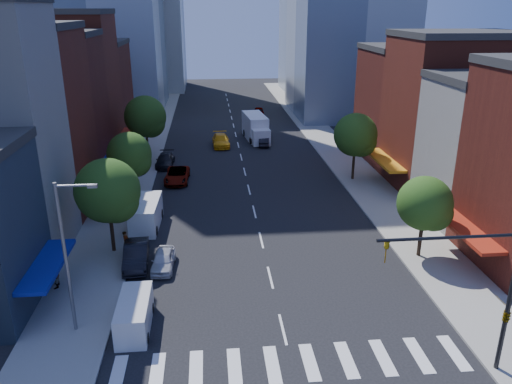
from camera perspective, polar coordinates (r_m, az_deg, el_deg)
The scene contains 30 objects.
ground at distance 30.29m, azimuth 3.08°, elevation -15.40°, with size 220.00×220.00×0.00m, color black.
sidewalk_left at distance 67.21m, azimuth -12.67°, elevation 4.64°, with size 5.00×120.00×0.15m, color gray.
sidewalk_right at distance 68.65m, azimuth 8.57°, elevation 5.23°, with size 5.00×120.00×0.15m, color gray.
crosswalk at distance 27.94m, azimuth 4.03°, elevation -18.95°, with size 19.00×3.00×0.01m, color silver.
bldg_left_2 at distance 48.91m, azimuth -26.01°, elevation 6.86°, with size 12.00×9.00×16.00m, color maroon.
bldg_left_3 at distance 56.88m, azimuth -23.13°, elevation 8.40°, with size 12.00×8.00×15.00m, color #531B14.
bldg_left_4 at distance 64.77m, azimuth -21.12°, elevation 10.85°, with size 12.00×9.00×17.00m, color maroon.
bldg_left_5 at distance 74.16m, azimuth -19.08°, elevation 10.56°, with size 12.00×10.00×13.00m, color #531B14.
bldg_right_1 at distance 47.97m, azimuth 26.09°, elevation 4.14°, with size 12.00×8.00×12.00m, color #BBB6AC.
bldg_right_2 at distance 55.29m, azimuth 21.64°, elevation 8.30°, with size 12.00×10.00×15.00m, color maroon.
bldg_right_3 at distance 64.37m, azimuth 17.62°, elevation 9.38°, with size 12.00×10.00×13.00m, color #531B14.
traffic_signal at distance 27.68m, azimuth 25.99°, elevation -11.18°, with size 7.24×2.24×8.00m.
streetlight at distance 29.25m, azimuth -20.69°, elevation -6.16°, with size 2.25×0.25×9.00m.
tree_left_near at distance 38.20m, azimuth -16.37°, elevation -0.12°, with size 4.80×4.80×7.30m.
tree_left_mid at distance 48.62m, azimuth -14.11°, elevation 4.01°, with size 4.20×4.20×6.65m.
tree_left_far at distance 61.94m, azimuth -12.40°, elevation 8.23°, with size 5.00×5.00×7.75m.
tree_right_near at distance 38.24m, azimuth 18.95°, elevation -1.48°, with size 4.00×4.00×6.20m.
tree_right_far at distance 54.11m, azimuth 11.46°, elevation 6.22°, with size 4.60×4.60×7.20m.
parked_car_front at distance 36.74m, azimuth -10.55°, elevation -7.65°, with size 1.54×3.84×1.31m, color silver.
parked_car_second at distance 37.53m, azimuth -13.54°, elevation -7.02°, with size 1.68×4.82×1.59m, color black.
parked_car_third at distance 54.34m, azimuth -9.00°, elevation 1.90°, with size 2.45×5.31×1.48m, color #999999.
parked_car_rear at distance 60.15m, azimuth -10.35°, elevation 3.60°, with size 1.98×4.88×1.42m, color black.
cargo_van_near at distance 30.56m, azimuth -13.75°, elevation -13.56°, with size 1.82×4.41×1.88m.
cargo_van_far at distance 43.45m, azimuth -12.47°, elevation -2.54°, with size 2.41×5.51×2.31m.
taxi at distance 68.08m, azimuth -4.03°, elevation 5.90°, with size 2.21×5.42×1.57m, color #F7A90D.
traffic_car_oncoming at distance 68.20m, azimuth 0.91°, elevation 5.85°, with size 1.36×3.90×1.28m, color black.
traffic_car_far at distance 88.37m, azimuth 0.32°, elevation 9.26°, with size 1.71×4.26×1.45m, color #999999.
box_truck at distance 71.32m, azimuth -0.03°, elevation 7.31°, with size 3.38×8.76×3.44m.
pedestrian_near at distance 39.35m, azimuth -14.65°, elevation -5.49°, with size 0.61×0.40×1.66m, color #999999.
pedestrian_far at distance 35.94m, azimuth -22.16°, elevation -8.75°, with size 0.94×0.73×1.93m, color #999999.
Camera 1 is at (-3.91, -24.30, 17.66)m, focal length 35.00 mm.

